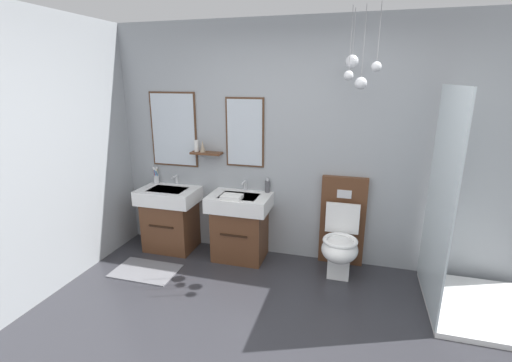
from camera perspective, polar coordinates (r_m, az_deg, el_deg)
name	(u,v)px	position (r m, az deg, el deg)	size (l,w,h in m)	color
wall_back	(306,145)	(3.95, 7.87, 5.72)	(4.63, 0.62, 2.60)	#999EA3
bath_mat	(146,271)	(4.15, -17.11, -13.48)	(0.68, 0.44, 0.01)	slate
vanity_sink_left	(171,217)	(4.45, -13.39, -5.51)	(0.68, 0.50, 0.76)	#56331E
tap_on_left_sink	(176,179)	(4.47, -12.61, 0.36)	(0.03, 0.13, 0.11)	silver
vanity_sink_right	(240,224)	(4.11, -2.53, -6.90)	(0.68, 0.50, 0.76)	#56331E
tap_on_right_sink	(245,184)	(4.13, -1.80, -0.53)	(0.03, 0.13, 0.11)	silver
toilet	(341,238)	(3.95, 13.33, -8.76)	(0.48, 0.63, 1.00)	#56331E
toothbrush_cup	(156,178)	(4.59, -15.54, 0.42)	(0.07, 0.07, 0.20)	silver
soap_dispenser	(267,186)	(4.06, 1.82, -0.83)	(0.06, 0.06, 0.17)	#4C4C51
folded_hand_towel	(232,197)	(3.86, -3.86, -2.53)	(0.22, 0.16, 0.04)	white
shower_tray	(466,267)	(3.72, 30.34, -11.68)	(0.94, 1.00, 1.95)	white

